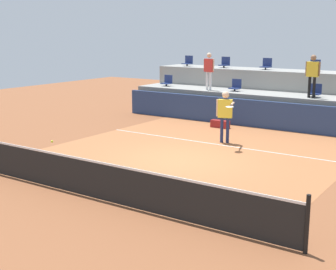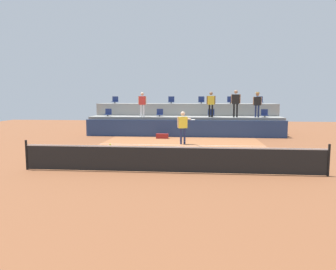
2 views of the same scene
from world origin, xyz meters
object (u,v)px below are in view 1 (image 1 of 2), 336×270
(stadium_chair_upper_mid_left, at_px, (266,65))
(stadium_chair_upper_mid_right, at_px, (314,67))
(stadium_chair_upper_left, at_px, (225,63))
(tennis_player, at_px, (225,111))
(tennis_ball, at_px, (52,141))
(stadium_chair_lower_left, at_px, (236,86))
(equipment_bag, at_px, (220,124))
(spectator_in_white, at_px, (313,72))
(spectator_in_grey, at_px, (209,68))
(stadium_chair_upper_far_left, at_px, (188,62))
(stadium_chair_lower_right, at_px, (315,91))
(stadium_chair_lower_far_left, at_px, (167,81))

(stadium_chair_upper_mid_left, height_order, stadium_chair_upper_mid_right, same)
(stadium_chair_upper_mid_left, xyz_separation_m, stadium_chair_upper_mid_right, (2.21, 0.00, 0.00))
(stadium_chair_upper_left, relative_size, tennis_player, 0.29)
(stadium_chair_upper_left, height_order, tennis_ball, stadium_chair_upper_left)
(stadium_chair_lower_left, xyz_separation_m, equipment_bag, (0.41, -2.14, -1.31))
(stadium_chair_lower_left, relative_size, stadium_chair_upper_left, 1.00)
(spectator_in_white, bearing_deg, spectator_in_grey, 180.00)
(spectator_in_white, bearing_deg, stadium_chair_upper_mid_right, 105.80)
(stadium_chair_upper_left, bearing_deg, stadium_chair_upper_mid_left, 0.00)
(stadium_chair_upper_far_left, distance_m, spectator_in_grey, 3.28)
(stadium_chair_lower_left, xyz_separation_m, tennis_ball, (-0.74, -9.97, -0.70))
(stadium_chair_lower_right, xyz_separation_m, spectator_in_grey, (-4.65, -0.38, 0.77))
(stadium_chair_upper_left, relative_size, tennis_ball, 7.65)
(stadium_chair_lower_left, relative_size, tennis_ball, 7.65)
(stadium_chair_lower_left, distance_m, stadium_chair_upper_mid_left, 2.09)
(stadium_chair_lower_left, distance_m, spectator_in_grey, 1.43)
(stadium_chair_lower_far_left, bearing_deg, tennis_player, -39.31)
(stadium_chair_lower_far_left, bearing_deg, stadium_chair_upper_far_left, 88.71)
(stadium_chair_upper_left, bearing_deg, equipment_bag, -64.17)
(stadium_chair_lower_far_left, height_order, tennis_player, tennis_player)
(spectator_in_grey, xyz_separation_m, spectator_in_white, (4.61, -0.00, 0.02))
(stadium_chair_lower_left, xyz_separation_m, stadium_chair_upper_far_left, (-3.59, 1.80, 0.85))
(tennis_player, xyz_separation_m, spectator_in_white, (1.64, 4.08, 1.14))
(spectator_in_grey, distance_m, spectator_in_white, 4.61)
(stadium_chair_lower_right, height_order, tennis_ball, stadium_chair_lower_right)
(stadium_chair_upper_left, bearing_deg, spectator_in_grey, -80.72)
(tennis_ball, bearing_deg, stadium_chair_upper_mid_right, 73.03)
(spectator_in_grey, bearing_deg, spectator_in_white, -0.00)
(stadium_chair_lower_right, height_order, stadium_chair_upper_far_left, stadium_chair_upper_far_left)
(stadium_chair_upper_mid_left, height_order, equipment_bag, stadium_chair_upper_mid_left)
(stadium_chair_upper_far_left, height_order, spectator_in_grey, spectator_in_grey)
(stadium_chair_lower_right, xyz_separation_m, spectator_in_white, (-0.04, -0.38, 0.79))
(spectator_in_grey, bearing_deg, stadium_chair_lower_far_left, 171.23)
(equipment_bag, bearing_deg, spectator_in_grey, 131.46)
(spectator_in_grey, relative_size, tennis_ball, 24.20)
(stadium_chair_upper_far_left, bearing_deg, stadium_chair_lower_right, -14.24)
(stadium_chair_upper_mid_right, distance_m, equipment_bag, 5.11)
(stadium_chair_upper_left, distance_m, tennis_ball, 11.90)
(stadium_chair_lower_far_left, distance_m, equipment_bag, 4.75)
(stadium_chair_upper_mid_left, height_order, tennis_player, stadium_chair_upper_mid_left)
(spectator_in_white, xyz_separation_m, tennis_ball, (-4.21, -9.59, -1.49))
(stadium_chair_lower_far_left, xyz_separation_m, stadium_chair_upper_mid_right, (6.48, 1.80, 0.85))
(stadium_chair_lower_right, relative_size, tennis_player, 0.29)
(stadium_chair_upper_left, height_order, stadium_chair_upper_mid_right, same)
(stadium_chair_lower_left, height_order, stadium_chair_upper_left, stadium_chair_upper_left)
(stadium_chair_upper_far_left, xyz_separation_m, equipment_bag, (4.00, -3.94, -2.16))
(stadium_chair_lower_far_left, distance_m, stadium_chair_lower_right, 7.13)
(stadium_chair_lower_left, bearing_deg, stadium_chair_upper_mid_right, 32.28)
(stadium_chair_upper_mid_left, height_order, tennis_ball, stadium_chair_upper_mid_left)
(stadium_chair_lower_far_left, xyz_separation_m, stadium_chair_upper_left, (2.13, 1.80, 0.85))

